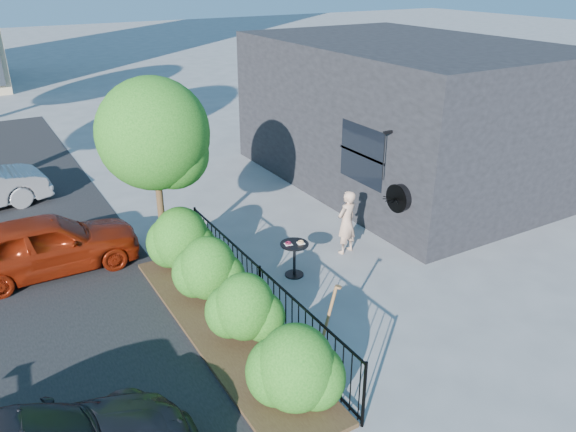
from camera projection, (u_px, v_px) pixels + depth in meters
ground at (329, 297)px, 10.86m from camera, size 120.00×120.00×0.00m
shop_building at (401, 113)px, 16.14m from camera, size 6.22×9.00×4.00m
fence at (260, 293)px, 9.94m from camera, size 0.05×6.05×1.10m
planting_bed at (226, 329)px, 9.83m from camera, size 1.30×6.00×0.08m
shrubs at (227, 293)px, 9.68m from camera, size 1.10×5.60×1.24m
patio_tree at (158, 140)px, 10.87m from camera, size 2.20×2.20×3.94m
cafe_table at (294, 253)px, 11.41m from camera, size 0.58×0.58×0.78m
woman at (347, 222)px, 12.28m from camera, size 0.60×0.47×1.46m
shovel at (324, 333)px, 8.71m from camera, size 0.49×0.19×1.46m
car_red at (46, 244)px, 11.53m from camera, size 3.69×1.52×1.25m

